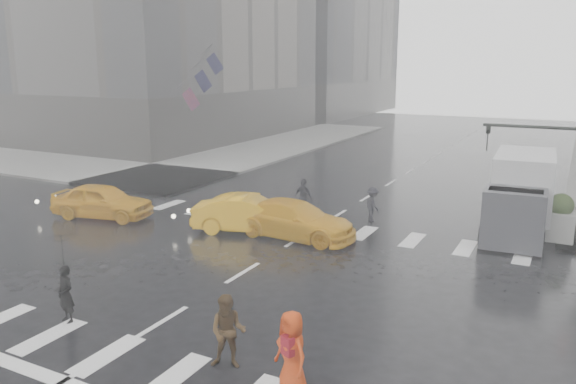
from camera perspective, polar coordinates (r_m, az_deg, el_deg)
The scene contains 16 objects.
ground at distance 18.65m, azimuth -4.61°, elevation -8.18°, with size 120.00×120.00×0.00m, color black.
sidewalk_nw at distance 43.72m, azimuth -14.15°, elevation 3.86°, with size 35.00×35.00×0.15m, color gray.
road_markings at distance 18.65m, azimuth -4.61°, elevation -8.16°, with size 18.00×48.00×0.01m, color silver, non-canonical shape.
traffic_signal_pole at distance 22.96m, azimuth 26.43°, elevation 2.84°, with size 4.45×0.42×4.50m.
planter_west at distance 23.70m, azimuth 21.07°, elevation -1.91°, with size 1.10×1.10×1.80m.
planter_mid at distance 23.59m, azimuth 25.89°, elevation -2.43°, with size 1.10×1.10×1.80m.
flag_cluster at distance 41.21m, azimuth -8.94°, elevation 11.34°, with size 2.87×3.06×4.69m.
pedestrian_black at distance 15.82m, azimuth -21.92°, elevation -6.71°, with size 1.12×1.14×2.43m.
pedestrian_brown at distance 12.99m, azimuth -6.11°, elevation -13.92°, with size 0.84×0.65×1.72m, color #3F2C16.
pedestrian_orange at distance 12.00m, azimuth 0.38°, elevation -16.01°, with size 1.05×0.90×1.81m.
pedestrian_far_a at distance 25.12m, azimuth 1.62°, elevation -0.56°, with size 0.98×0.60×1.67m, color black.
pedestrian_far_b at distance 24.52m, azimuth 8.58°, elevation -1.25°, with size 0.97×0.54×1.51m, color black.
taxi_front at distance 26.13m, azimuth -18.35°, elevation -0.87°, with size 1.80×4.48×1.53m, color #EFA50C.
taxi_mid at distance 22.80m, azimuth -4.01°, elevation -2.25°, with size 1.57×4.51×1.49m, color #EFA50C.
taxi_rear at distance 22.03m, azimuth 0.70°, elevation -2.81°, with size 2.02×4.39×1.44m, color #EFA50C.
box_truck at distance 24.14m, azimuth 22.57°, elevation -0.06°, with size 2.23×5.95×3.16m.
Camera 1 is at (9.35, -14.68, 6.73)m, focal length 35.00 mm.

